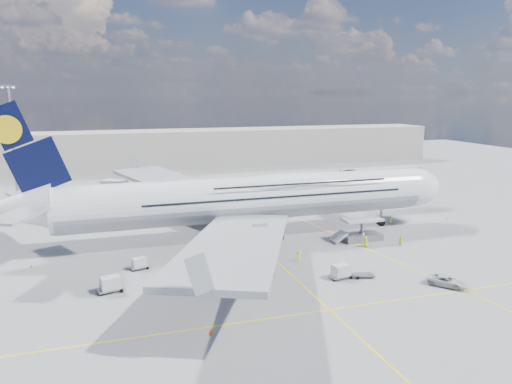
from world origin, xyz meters
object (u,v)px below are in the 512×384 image
object	(u,v)px
cargo_loader	(361,233)
cone_wing_right_outer	(211,332)
dolly_back	(139,263)
baggage_tug	(218,279)
crew_tug	(299,256)
cone_tail	(31,266)
crew_loader	(401,241)
dolly_row_b	(226,279)
catering_truck_inner	(202,205)
dolly_row_a	(110,284)
dolly_nose_far	(363,275)
cone_wing_left_outer	(179,208)
crew_wing	(174,272)
light_mast	(13,146)
cone_wing_right_inner	(242,251)
dolly_row_c	(251,292)
catering_truck_outer	(118,191)
airliner	(252,198)
dolly_nose_near	(341,271)
crew_nose	(391,220)
service_van	(447,281)
crew_van	(366,242)
jet_bridge	(374,178)
cone_wing_left_inner	(150,226)
cone_nose	(447,218)

from	to	relation	value
cargo_loader	cone_wing_right_outer	xyz separation A→B (m)	(-30.79, -24.49, -0.95)
cargo_loader	dolly_back	world-z (taller)	cargo_loader
cargo_loader	baggage_tug	size ratio (longest dim) A/B	2.70
crew_tug	cone_tail	size ratio (longest dim) A/B	3.44
crew_loader	crew_tug	xyz separation A→B (m)	(-18.10, -1.60, -0.02)
crew_tug	dolly_row_b	bearing A→B (deg)	179.71
dolly_row_b	catering_truck_inner	bearing A→B (deg)	101.45
dolly_row_b	dolly_row_a	bearing A→B (deg)	-165.58
dolly_back	dolly_nose_far	world-z (taller)	dolly_back
crew_loader	cone_tail	world-z (taller)	crew_loader
cone_wing_left_outer	crew_wing	bearing A→B (deg)	-99.98
light_mast	dolly_nose_far	world-z (taller)	light_mast
light_mast	cone_wing_right_inner	world-z (taller)	light_mast
dolly_row_c	dolly_back	xyz separation A→B (m)	(-12.00, 13.21, 0.49)
catering_truck_inner	catering_truck_outer	xyz separation A→B (m)	(-15.49, 18.40, 0.49)
catering_truck_inner	crew_tug	xyz separation A→B (m)	(7.21, -33.42, -0.82)
airliner	dolly_nose_near	world-z (taller)	airliner
crew_nose	service_van	bearing A→B (deg)	-123.84
light_mast	catering_truck_outer	bearing A→B (deg)	8.55
dolly_row_b	baggage_tug	bearing A→B (deg)	-130.88
crew_wing	cone_tail	bearing A→B (deg)	79.06
dolly_back	cone_wing_left_outer	world-z (taller)	dolly_back
crew_nose	catering_truck_outer	bearing A→B (deg)	126.52
crew_wing	cone_wing_right_inner	size ratio (longest dim) A/B	3.34
crew_nose	crew_van	distance (m)	15.63
airliner	crew_loader	bearing A→B (deg)	-30.23
catering_truck_inner	jet_bridge	bearing A→B (deg)	-9.80
dolly_back	catering_truck_inner	xyz separation A→B (m)	(14.97, 29.64, 0.78)
service_van	crew_loader	size ratio (longest dim) A/B	2.81
cone_tail	crew_loader	bearing A→B (deg)	-7.92
cone_wing_right_outer	cone_wing_left_outer	bearing A→B (deg)	84.06
crew_loader	crew_van	world-z (taller)	crew_van
dolly_row_a	cone_wing_right_outer	xyz separation A→B (m)	(9.26, -14.45, -0.76)
jet_bridge	crew_nose	world-z (taller)	jet_bridge
dolly_nose_near	baggage_tug	distance (m)	16.02
dolly_row_b	cone_wing_left_inner	distance (m)	30.90
dolly_row_b	cone_wing_right_outer	xyz separation A→B (m)	(-4.96, -13.38, -0.04)
dolly_back	cone_nose	bearing A→B (deg)	-4.79
catering_truck_outer	light_mast	bearing A→B (deg)	-138.19
dolly_row_a	catering_truck_inner	bearing A→B (deg)	49.32
dolly_nose_near	cone_tail	bearing A→B (deg)	145.34
dolly_row_c	catering_truck_outer	distance (m)	62.54
dolly_nose_near	crew_tug	xyz separation A→B (m)	(-2.63, 7.92, -0.18)
crew_wing	catering_truck_outer	bearing A→B (deg)	24.21
dolly_row_c	cone_wing_left_inner	distance (m)	36.17
airliner	cone_wing_right_outer	size ratio (longest dim) A/B	126.27
cargo_loader	dolly_nose_far	bearing A→B (deg)	-118.17
jet_bridge	dolly_row_b	xyz separation A→B (m)	(-38.81, -29.15, -6.51)
dolly_row_a	service_van	size ratio (longest dim) A/B	0.71
cone_wing_left_inner	catering_truck_inner	bearing A→B (deg)	34.32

